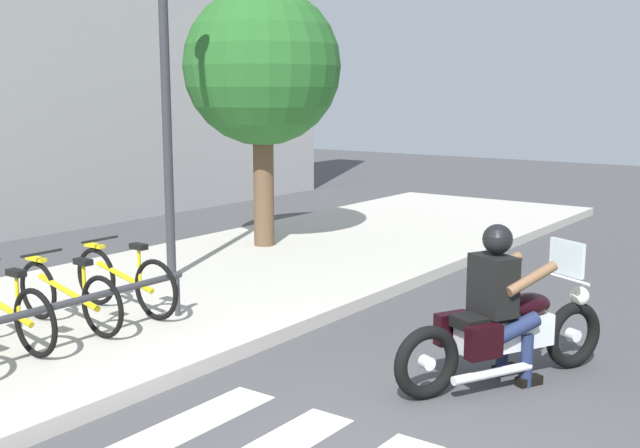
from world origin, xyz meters
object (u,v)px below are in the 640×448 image
(bicycle_5, at_px, (68,295))
(street_lamp, at_px, (165,70))
(bicycle_4, at_px, (3,311))
(rider, at_px, (500,293))
(bicycle_6, at_px, (125,280))
(motorcycle, at_px, (506,333))
(tree_near_rack, at_px, (262,68))

(bicycle_5, relative_size, street_lamp, 0.36)
(bicycle_4, height_order, street_lamp, street_lamp)
(rider, relative_size, bicycle_6, 0.86)
(rider, relative_size, street_lamp, 0.30)
(rider, relative_size, bicycle_5, 0.84)
(motorcycle, bearing_deg, tree_near_rack, 60.58)
(motorcycle, distance_m, rider, 0.37)
(motorcycle, xyz_separation_m, bicycle_6, (-0.85, 4.06, 0.05))
(bicycle_4, relative_size, bicycle_6, 1.01)
(street_lamp, bearing_deg, bicycle_6, -150.60)
(bicycle_5, distance_m, street_lamp, 3.30)
(motorcycle, height_order, bicycle_4, motorcycle)
(motorcycle, height_order, street_lamp, street_lamp)
(bicycle_5, xyz_separation_m, tree_near_rack, (4.55, 1.22, 2.41))
(tree_near_rack, bearing_deg, bicycle_6, -162.25)
(rider, distance_m, tree_near_rack, 6.41)
(bicycle_4, bearing_deg, bicycle_5, 0.05)
(bicycle_6, bearing_deg, street_lamp, 29.40)
(street_lamp, bearing_deg, rider, -98.04)
(bicycle_5, xyz_separation_m, street_lamp, (2.19, 0.82, 2.33))
(street_lamp, xyz_separation_m, tree_near_rack, (2.36, 0.40, 0.08))
(bicycle_6, bearing_deg, rider, -79.05)
(bicycle_6, bearing_deg, motorcycle, -78.23)
(rider, distance_m, bicycle_5, 4.31)
(motorcycle, relative_size, rider, 1.45)
(bicycle_6, distance_m, tree_near_rack, 4.67)
(bicycle_6, relative_size, street_lamp, 0.35)
(bicycle_5, height_order, bicycle_6, bicycle_6)
(rider, height_order, bicycle_4, rider)
(rider, bearing_deg, street_lamp, 81.96)
(street_lamp, bearing_deg, motorcycle, -97.19)
(rider, xyz_separation_m, bicycle_5, (-1.51, 4.02, -0.33))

